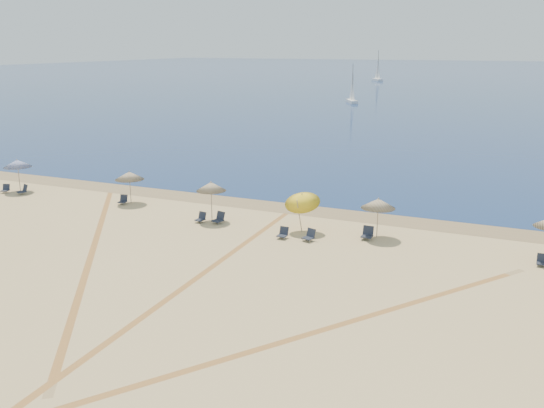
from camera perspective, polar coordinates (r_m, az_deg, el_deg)
The scene contains 20 objects.
ground at distance 21.14m, azimuth -22.87°, elevation -16.81°, with size 160.00×160.00×0.00m, color tan.
ocean at distance 237.60m, azimuth 20.28°, elevation 11.79°, with size 500.00×500.00×0.00m, color #0C2151.
wet_sand at distance 39.96m, azimuth 2.26°, elevation -0.40°, with size 500.00×500.00×0.00m, color olive.
umbrella_0 at distance 48.16m, azimuth -23.62°, elevation 3.65°, with size 2.06×2.06×2.48m.
umbrella_1 at distance 42.01m, azimuth -13.76°, elevation 2.71°, with size 2.02×2.02×2.31m.
umbrella_2 at distance 36.84m, azimuth -5.97°, elevation 1.71°, with size 1.89×1.89×2.55m.
umbrella_3 at distance 34.49m, azimuth 2.94°, elevation 0.50°, with size 2.11×2.16×2.68m.
umbrella_4 at distance 33.95m, azimuth 10.34°, elevation 0.05°, with size 1.98×1.98×2.37m.
chair_0 at distance 48.48m, azimuth -24.58°, elevation 1.35°, with size 0.70×0.76×0.63m.
chair_1 at distance 47.43m, azimuth -23.13°, elevation 1.27°, with size 0.81×0.87×0.71m.
chair_2 at distance 42.24m, azimuth -14.34°, elevation 0.38°, with size 0.64×0.71×0.64m.
chair_3 at distance 37.01m, azimuth -6.94°, elevation -1.34°, with size 0.61×0.69×0.64m.
chair_4 at distance 36.65m, azimuth -5.20°, elevation -1.40°, with size 0.76×0.83×0.72m.
chair_5 at distance 33.75m, azimuth 1.09°, elevation -2.88°, with size 0.57×0.65×0.65m.
chair_6 at distance 33.37m, azimuth 3.68°, elevation -3.09°, with size 0.75×0.81×0.68m.
chair_7 at distance 34.01m, azimuth 9.31°, elevation -2.87°, with size 0.61×0.72×0.74m.
chair_8 at distance 32.62m, azimuth 24.87°, elevation -5.05°, with size 0.51×0.60×0.60m.
sailboat_0 at distance 186.49m, azimuth 10.29°, elevation 12.60°, with size 4.54×6.03×9.11m.
sailboat_2 at distance 114.77m, azimuth 7.85°, elevation 10.88°, with size 3.48×4.92×7.34m.
tire_tracks at distance 27.72m, azimuth -9.64°, elevation -7.88°, with size 52.96×46.02×0.00m.
Camera 1 is at (13.67, -11.96, 10.82)m, focal length 38.54 mm.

